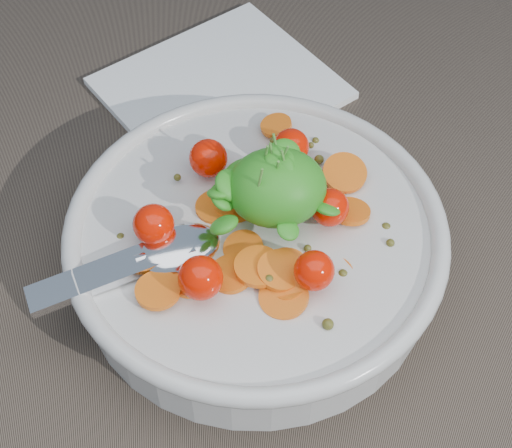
{
  "coord_description": "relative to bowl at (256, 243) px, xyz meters",
  "views": [
    {
      "loc": [
        -0.02,
        -0.3,
        0.47
      ],
      "look_at": [
        0.0,
        0.02,
        0.05
      ],
      "focal_mm": 55.0,
      "sensor_mm": 36.0,
      "label": 1
    }
  ],
  "objects": [
    {
      "name": "napkin",
      "position": [
        -0.02,
        0.19,
        -0.03
      ],
      "size": [
        0.24,
        0.23,
        0.01
      ],
      "primitive_type": "cube",
      "rotation": [
        0.0,
        0.0,
        0.57
      ],
      "color": "white",
      "rests_on": "ground"
    },
    {
      "name": "bowl",
      "position": [
        0.0,
        0.0,
        0.0
      ],
      "size": [
        0.28,
        0.26,
        0.11
      ],
      "color": "silver",
      "rests_on": "ground"
    },
    {
      "name": "ground",
      "position": [
        -0.0,
        -0.02,
        -0.03
      ],
      "size": [
        6.0,
        6.0,
        0.0
      ],
      "primitive_type": "plane",
      "color": "brown",
      "rests_on": "ground"
    }
  ]
}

